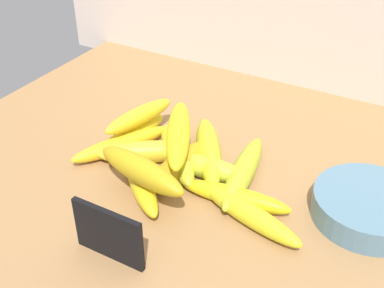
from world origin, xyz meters
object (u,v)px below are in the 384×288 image
banana_8 (243,172)px  banana_7 (147,152)px  banana_1 (208,168)px  banana_6 (133,133)px  chalkboard_sign (109,236)px  banana_5 (235,197)px  banana_12 (139,116)px  banana_2 (249,214)px  banana_3 (180,165)px  banana_10 (209,151)px  banana_11 (178,134)px  banana_13 (141,170)px  banana_9 (121,144)px  banana_4 (142,186)px  fruit_bowl (369,207)px  banana_0 (177,154)px

banana_8 → banana_7: bearing=-170.0°
banana_1 → banana_6: size_ratio=0.96×
chalkboard_sign → banana_6: chalkboard_sign is taller
banana_5 → banana_12: (-23.59, 8.26, 3.57)cm
banana_2 → banana_6: banana_6 is taller
banana_2 → banana_5: (-3.63, 2.78, -0.08)cm
banana_3 → banana_10: size_ratio=0.73×
banana_8 → banana_11: size_ratio=1.00×
banana_8 → chalkboard_sign: bearing=-110.2°
banana_13 → banana_5: bearing=22.8°
banana_1 → banana_9: (-17.39, -0.81, -0.33)cm
banana_5 → banana_10: size_ratio=0.86×
banana_8 → banana_11: 12.71cm
banana_8 → banana_11: banana_11 is taller
banana_11 → banana_12: bearing=163.3°
banana_9 → banana_7: bearing=-3.3°
banana_4 → banana_8: banana_8 is taller
banana_9 → banana_11: banana_11 is taller
banana_6 → banana_13: (10.84, -12.97, 3.73)cm
fruit_bowl → banana_2: bearing=-146.4°
banana_7 → banana_10: bearing=30.2°
banana_7 → banana_12: size_ratio=1.11×
fruit_bowl → banana_8: fruit_bowl is taller
fruit_bowl → banana_3: bearing=-170.7°
banana_8 → banana_12: 22.50cm
banana_2 → banana_13: banana_13 is taller
fruit_bowl → banana_9: size_ratio=0.88×
banana_5 → banana_9: 24.61cm
fruit_bowl → banana_0: 32.57cm
banana_8 → banana_9: banana_8 is taller
banana_1 → banana_5: size_ratio=0.86×
banana_1 → banana_9: bearing=-177.3°
chalkboard_sign → banana_4: (-3.75, 13.21, -2.17)cm
banana_7 → banana_4: bearing=-61.2°
banana_4 → banana_9: bearing=140.3°
banana_0 → banana_2: 19.01cm
banana_1 → banana_13: bearing=-124.0°
banana_1 → banana_11: banana_11 is taller
fruit_bowl → banana_11: size_ratio=0.81×
banana_1 → banana_2: size_ratio=0.81×
banana_2 → chalkboard_sign: bearing=-132.0°
banana_3 → banana_11: banana_11 is taller
banana_1 → banana_3: bearing=-158.3°
fruit_bowl → banana_11: 32.53cm
banana_4 → banana_10: size_ratio=0.74×
chalkboard_sign → banana_10: size_ratio=0.53×
banana_11 → banana_12: banana_11 is taller
banana_4 → banana_12: size_ratio=0.98×
fruit_bowl → banana_3: size_ratio=1.12×
banana_0 → banana_4: size_ratio=1.21×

